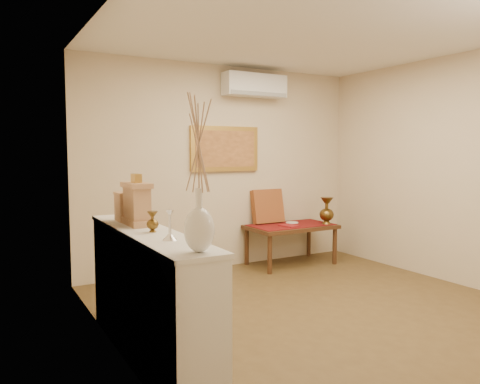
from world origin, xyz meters
TOP-DOWN VIEW (x-y plane):
  - floor at (0.00, 0.00)m, footprint 4.50×4.50m
  - ceiling at (0.00, 0.00)m, footprint 4.50×4.50m
  - wall_back at (0.00, 2.25)m, footprint 4.00×0.02m
  - wall_left at (-2.00, 0.00)m, footprint 0.02×4.50m
  - wall_right at (2.00, 0.00)m, footprint 0.02×4.50m
  - white_vase at (-1.80, -0.87)m, footprint 0.18×0.18m
  - candlestick at (-1.81, -0.44)m, footprint 0.10×0.10m
  - brass_urn_small at (-1.81, -0.08)m, footprint 0.09×0.09m
  - table_cloth at (0.85, 1.88)m, footprint 1.14×0.59m
  - brass_urn_tall at (1.32, 1.69)m, footprint 0.20×0.20m
  - plate at (0.94, 1.98)m, footprint 0.18×0.18m
  - menu at (0.75, 1.79)m, footprint 0.23×0.28m
  - cushion at (0.64, 2.16)m, footprint 0.47×0.20m
  - display_ledge at (-1.82, 0.00)m, footprint 0.37×2.02m
  - mantel_clock at (-1.81, 0.29)m, footprint 0.17×0.36m
  - wooden_chest at (-1.82, 0.56)m, footprint 0.16×0.21m
  - low_table at (0.85, 1.88)m, footprint 1.20×0.70m
  - painting at (0.00, 2.22)m, footprint 1.00×0.06m
  - ac_unit at (0.40, 2.12)m, footprint 0.90×0.25m

SIDE VIEW (x-z plane):
  - floor at x=0.00m, z-range 0.00..0.00m
  - low_table at x=0.85m, z-range 0.21..0.76m
  - display_ledge at x=-1.82m, z-range 0.00..0.98m
  - table_cloth at x=0.85m, z-range 0.55..0.56m
  - plate at x=0.94m, z-range 0.56..0.57m
  - menu at x=0.75m, z-range 0.56..0.57m
  - brass_urn_tall at x=1.32m, z-range 0.56..1.01m
  - cushion at x=0.64m, z-range 0.55..1.04m
  - brass_urn_small at x=-1.81m, z-range 0.98..1.18m
  - candlestick at x=-1.81m, z-range 0.98..1.18m
  - wooden_chest at x=-1.82m, z-range 0.98..1.22m
  - mantel_clock at x=-1.81m, z-range 0.95..1.36m
  - wall_back at x=0.00m, z-range 0.00..2.70m
  - wall_left at x=-2.00m, z-range 0.00..2.70m
  - wall_right at x=2.00m, z-range 0.00..2.70m
  - white_vase at x=-1.80m, z-range 0.98..1.93m
  - painting at x=0.00m, z-range 1.30..1.90m
  - ac_unit at x=0.40m, z-range 2.30..2.60m
  - ceiling at x=0.00m, z-range 2.70..2.70m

